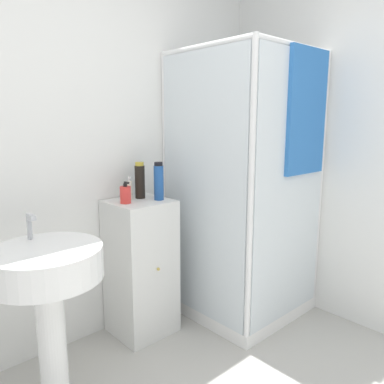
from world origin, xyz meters
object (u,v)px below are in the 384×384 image
Objects in this scene: lotion_bottle_white at (129,190)px; shampoo_bottle_tall_black at (140,181)px; soap_dispenser at (125,194)px; sink at (48,283)px; shampoo_bottle_blue at (159,182)px.

shampoo_bottle_tall_black is at bearing -2.62° from lotion_bottle_white.
shampoo_bottle_tall_black is (0.16, 0.07, 0.06)m from soap_dispenser.
sink is 6.35× the size of lotion_bottle_white.
soap_dispenser is at bearing 164.43° from shampoo_bottle_blue.
lotion_bottle_white is (0.08, 0.07, 0.01)m from soap_dispenser.
shampoo_bottle_tall_black is at bearing 23.68° from soap_dispenser.
lotion_bottle_white is at bearing 27.34° from sink.
shampoo_bottle_tall_black reaches higher than soap_dispenser.
shampoo_bottle_tall_black is 0.14m from shampoo_bottle_blue.
soap_dispenser is 0.90× the size of lotion_bottle_white.
lotion_bottle_white is (-0.08, 0.00, -0.05)m from shampoo_bottle_tall_black.
shampoo_bottle_blue reaches higher than sink.
shampoo_bottle_blue is at bearing -43.63° from lotion_bottle_white.
lotion_bottle_white reaches higher than soap_dispenser.
shampoo_bottle_tall_black is 0.97× the size of shampoo_bottle_blue.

